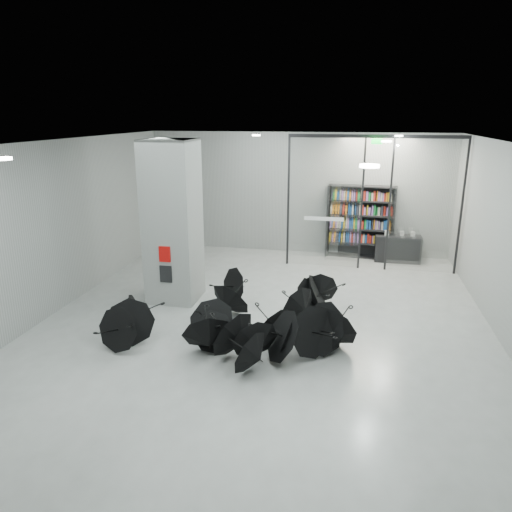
% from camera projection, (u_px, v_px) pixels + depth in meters
% --- Properties ---
extents(room, '(14.00, 14.02, 4.01)m').
position_uv_depth(room, '(256.00, 207.00, 9.31)').
color(room, gray).
rests_on(room, ground).
extents(column, '(1.20, 1.20, 4.00)m').
position_uv_depth(column, '(173.00, 222.00, 11.90)').
color(column, slate).
rests_on(column, ground).
extents(fire_cabinet, '(0.28, 0.04, 0.38)m').
position_uv_depth(fire_cabinet, '(165.00, 254.00, 11.50)').
color(fire_cabinet, '#A50A07').
rests_on(fire_cabinet, column).
extents(info_panel, '(0.30, 0.03, 0.42)m').
position_uv_depth(info_panel, '(166.00, 274.00, 11.65)').
color(info_panel, black).
rests_on(info_panel, column).
extents(exit_sign, '(0.30, 0.06, 0.15)m').
position_uv_depth(exit_sign, '(377.00, 141.00, 13.56)').
color(exit_sign, '#0CE533').
rests_on(exit_sign, room).
extents(glass_partition, '(5.06, 0.08, 4.00)m').
position_uv_depth(glass_partition, '(372.00, 198.00, 14.21)').
color(glass_partition, silver).
rests_on(glass_partition, ground).
extents(bookshelf, '(2.18, 0.66, 2.36)m').
position_uv_depth(bookshelf, '(360.00, 222.00, 15.72)').
color(bookshelf, black).
rests_on(bookshelf, ground).
extents(shop_counter, '(1.42, 0.57, 0.85)m').
position_uv_depth(shop_counter, '(398.00, 249.00, 15.43)').
color(shop_counter, black).
rests_on(shop_counter, ground).
extents(umbrella_cluster, '(5.47, 4.51, 1.30)m').
position_uv_depth(umbrella_cluster, '(258.00, 328.00, 10.01)').
color(umbrella_cluster, black).
rests_on(umbrella_cluster, ground).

